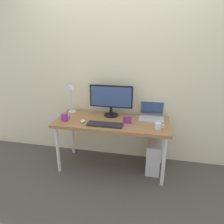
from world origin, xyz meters
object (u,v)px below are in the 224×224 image
at_px(glass_cup, 158,126).
at_px(photo_frame, 127,120).
at_px(monitor, 111,99).
at_px(laptop, 152,114).
at_px(keyboard, 105,125).
at_px(computer_tower, 153,156).
at_px(coffee_mug, 65,117).
at_px(desk_lamp, 70,91).
at_px(mouse, 83,121).
at_px(desk, 112,125).

distance_m(glass_cup, photo_frame, 0.39).
bearing_deg(monitor, laptop, 2.18).
bearing_deg(keyboard, computer_tower, 20.20).
bearing_deg(coffee_mug, photo_frame, 5.30).
relative_size(desk_lamp, mouse, 5.03).
relative_size(monitor, photo_frame, 5.35).
bearing_deg(desk_lamp, monitor, -0.07).
xyz_separation_m(monitor, laptop, (0.55, 0.02, -0.19)).
bearing_deg(coffee_mug, desk_lamp, 96.78).
distance_m(desk_lamp, keyboard, 0.75).
bearing_deg(laptop, mouse, -158.81).
relative_size(laptop, computer_tower, 0.76).
distance_m(monitor, mouse, 0.49).
bearing_deg(mouse, photo_frame, 8.59).
bearing_deg(desk, glass_cup, -14.14).
bearing_deg(keyboard, glass_cup, 2.05).
relative_size(monitor, keyboard, 1.34).
relative_size(desk, monitor, 2.51).
xyz_separation_m(desk, mouse, (-0.35, -0.13, 0.08)).
height_order(glass_cup, computer_tower, glass_cup).
bearing_deg(monitor, photo_frame, -41.20).
height_order(desk_lamp, mouse, desk_lamp).
xyz_separation_m(mouse, coffee_mug, (-0.25, 0.01, 0.03)).
relative_size(desk_lamp, computer_tower, 1.08).
bearing_deg(glass_cup, desk_lamp, 165.12).
distance_m(monitor, keyboard, 0.42).
relative_size(desk_lamp, glass_cup, 4.14).
bearing_deg(computer_tower, laptop, 112.79).
distance_m(desk, glass_cup, 0.61).
height_order(keyboard, glass_cup, glass_cup).
distance_m(desk, mouse, 0.38).
relative_size(laptop, coffee_mug, 2.65).
bearing_deg(mouse, desk, 20.55).
height_order(coffee_mug, computer_tower, coffee_mug).
distance_m(mouse, coffee_mug, 0.25).
relative_size(keyboard, mouse, 4.89).
xyz_separation_m(desk_lamp, keyboard, (0.59, -0.35, -0.31)).
distance_m(desk_lamp, coffee_mug, 0.41).
height_order(monitor, photo_frame, monitor).
height_order(laptop, keyboard, laptop).
height_order(desk_lamp, computer_tower, desk_lamp).
distance_m(laptop, desk_lamp, 1.17).
bearing_deg(desk_lamp, keyboard, -30.61).
height_order(glass_cup, photo_frame, photo_frame).
xyz_separation_m(monitor, keyboard, (-0.00, -0.35, -0.24)).
bearing_deg(monitor, desk_lamp, 179.93).
distance_m(desk, coffee_mug, 0.63).
xyz_separation_m(monitor, computer_tower, (0.61, -0.12, -0.74)).
height_order(desk, mouse, mouse).
xyz_separation_m(monitor, desk_lamp, (-0.59, 0.00, 0.07)).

